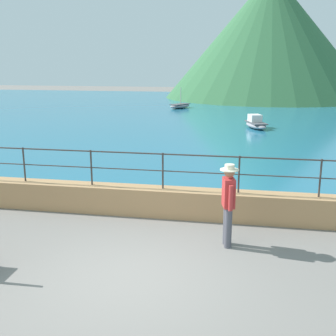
% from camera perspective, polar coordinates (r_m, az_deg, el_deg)
% --- Properties ---
extents(ground_plane, '(120.00, 120.00, 0.00)m').
position_cam_1_polar(ground_plane, '(7.77, -5.43, -14.53)').
color(ground_plane, slate).
extents(promenade_wall, '(20.00, 0.56, 0.70)m').
position_cam_1_polar(promenade_wall, '(10.49, -0.70, -4.62)').
color(promenade_wall, tan).
rests_on(promenade_wall, ground).
extents(railing, '(18.44, 0.04, 0.90)m').
position_cam_1_polar(railing, '(10.22, -0.72, 0.56)').
color(railing, '#383330').
rests_on(railing, promenade_wall).
extents(lake_water, '(64.00, 44.32, 0.06)m').
position_cam_1_polar(lake_water, '(32.65, 7.11, 7.50)').
color(lake_water, '#236B89').
rests_on(lake_water, ground).
extents(hill_main, '(21.91, 21.91, 12.85)m').
position_cam_1_polar(hill_main, '(47.63, 13.58, 16.98)').
color(hill_main, '#33663D').
rests_on(hill_main, ground).
extents(person_walking, '(0.38, 0.56, 1.75)m').
position_cam_1_polar(person_walking, '(8.67, 8.19, -4.47)').
color(person_walking, '#4C4C56').
rests_on(person_walking, ground).
extents(boat_1, '(1.90, 2.45, 1.71)m').
position_cam_1_polar(boat_1, '(35.13, 1.63, 8.44)').
color(boat_1, gray).
rests_on(boat_1, lake_water).
extents(boat_2, '(1.58, 2.47, 0.76)m').
position_cam_1_polar(boat_2, '(24.78, 11.83, 5.93)').
color(boat_2, gray).
rests_on(boat_2, lake_water).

